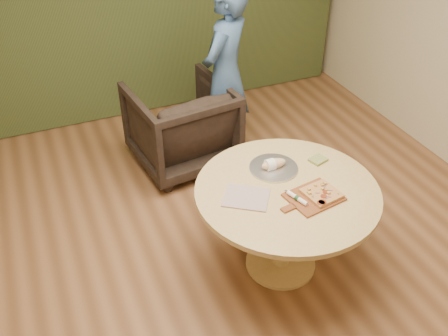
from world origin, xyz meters
TOP-DOWN VIEW (x-y plane):
  - room_shell at (0.00, 0.00)m, footprint 5.04×6.04m
  - pedestal_table at (0.30, 0.06)m, footprint 1.29×1.29m
  - pizza_paddle at (0.41, -0.10)m, footprint 0.47×0.33m
  - flatbread_pizza at (0.47, -0.10)m, footprint 0.25×0.25m
  - cutlery_roll at (0.29, -0.08)m, footprint 0.08×0.20m
  - newspaper at (-0.00, 0.08)m, footprint 0.39×0.38m
  - serving_tray at (0.32, 0.31)m, footprint 0.36×0.36m
  - bread_roll at (0.32, 0.31)m, footprint 0.19×0.09m
  - green_packet at (0.68, 0.27)m, footprint 0.14×0.13m
  - armchair at (0.07, 1.69)m, footprint 0.98×0.93m
  - person_standing at (0.53, 1.68)m, footprint 0.75×0.72m

SIDE VIEW (x-z plane):
  - armchair at x=0.07m, z-range 0.00..0.91m
  - pedestal_table at x=0.30m, z-range 0.23..0.98m
  - newspaper at x=0.00m, z-range 0.75..0.76m
  - serving_tray at x=0.32m, z-range 0.75..0.77m
  - pizza_paddle at x=0.41m, z-range 0.75..0.77m
  - green_packet at x=0.68m, z-range 0.75..0.77m
  - flatbread_pizza at x=0.47m, z-range 0.76..0.80m
  - cutlery_roll at x=0.29m, z-range 0.76..0.80m
  - bread_roll at x=0.32m, z-range 0.75..0.84m
  - person_standing at x=0.53m, z-range 0.00..1.73m
  - room_shell at x=0.00m, z-range -0.02..2.82m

